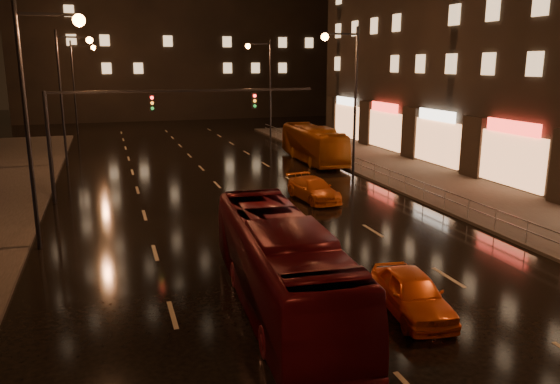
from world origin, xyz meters
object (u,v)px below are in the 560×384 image
at_px(bus_red, 281,265).
at_px(bus_curb, 313,144).
at_px(taxi_far, 314,189).
at_px(taxi_near, 412,293).

bearing_deg(bus_red, bus_curb, 70.46).
bearing_deg(bus_curb, taxi_far, -108.56).
relative_size(bus_curb, taxi_near, 2.52).
relative_size(bus_red, taxi_far, 2.43).
bearing_deg(taxi_near, bus_curb, 83.24).
distance_m(taxi_near, taxi_far, 14.73).
xyz_separation_m(bus_curb, taxi_near, (-6.86, -26.34, -0.72)).
bearing_deg(taxi_near, bus_red, 165.24).
height_order(taxi_near, taxi_far, taxi_near).
relative_size(bus_curb, taxi_far, 2.31).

